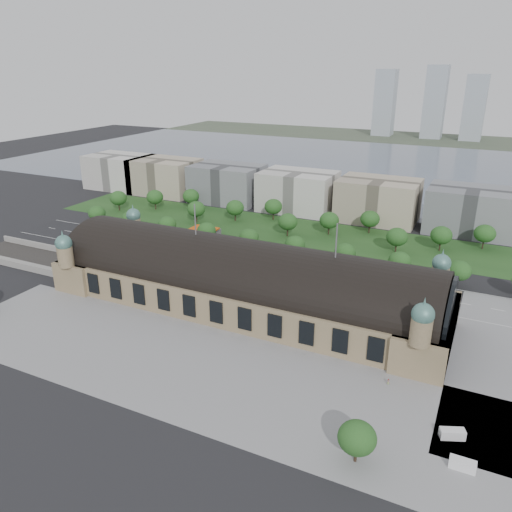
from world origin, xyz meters
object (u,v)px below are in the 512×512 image
at_px(van_east, 451,434).
at_px(pedestrian_4, 471,466).
at_px(parked_car_2, 188,268).
at_px(parked_car_3, 166,260).
at_px(traffic_car_1, 142,241).
at_px(bus_mid, 314,284).
at_px(van_south, 461,464).
at_px(pedestrian_3, 451,458).
at_px(traffic_car_5, 353,275).
at_px(petrol_station, 209,231).
at_px(traffic_car_0, 71,238).
at_px(parked_car_1, 142,259).
at_px(parked_car_6, 214,272).
at_px(parked_car_0, 144,259).
at_px(pedestrian_0, 388,382).
at_px(traffic_car_2, 169,253).
at_px(bus_west, 276,276).
at_px(parked_car_4, 190,264).
at_px(traffic_car_6, 415,297).
at_px(parked_car_5, 212,273).
at_px(pedestrian_1, 365,424).
at_px(bus_east, 321,285).

relative_size(van_east, pedestrian_4, 4.17).
relative_size(parked_car_2, van_east, 0.74).
relative_size(parked_car_3, van_east, 0.67).
distance_m(van_east, pedestrian_4, 9.87).
xyz_separation_m(traffic_car_1, bus_mid, (98.90, -14.32, 0.84)).
distance_m(van_south, pedestrian_3, 2.59).
bearing_deg(traffic_car_1, traffic_car_5, -87.08).
bearing_deg(van_east, traffic_car_1, 129.90).
bearing_deg(bus_mid, van_east, -133.39).
height_order(petrol_station, traffic_car_5, petrol_station).
bearing_deg(traffic_car_0, parked_car_2, 81.82).
relative_size(parked_car_1, van_east, 0.71).
distance_m(van_south, pedestrian_4, 2.33).
relative_size(parked_car_6, bus_mid, 0.51).
xyz_separation_m(parked_car_0, pedestrian_0, (123.77, -47.69, 0.20)).
height_order(parked_car_2, pedestrian_0, pedestrian_0).
relative_size(traffic_car_2, pedestrian_0, 2.91).
bearing_deg(pedestrian_3, van_south, 161.16).
distance_m(traffic_car_0, bus_west, 118.32).
xyz_separation_m(petrol_station, bus_mid, (72.97, -38.28, -1.39)).
xyz_separation_m(traffic_car_0, van_south, (198.90, -80.59, 0.54)).
distance_m(parked_car_0, bus_mid, 82.47).
height_order(parked_car_4, van_east, van_east).
xyz_separation_m(traffic_car_6, parked_car_0, (-121.28, -13.36, -0.02)).
distance_m(parked_car_5, bus_mid, 45.68).
bearing_deg(pedestrian_0, parked_car_5, 139.31).
xyz_separation_m(parked_car_1, parked_car_5, (38.23, 0.00, 0.01)).
distance_m(parked_car_2, pedestrian_3, 138.62).
relative_size(petrol_station, bus_west, 1.16).
relative_size(parked_car_3, pedestrian_3, 2.54).
bearing_deg(parked_car_1, pedestrian_4, 30.33).
bearing_deg(parked_car_5, traffic_car_1, -135.22).
xyz_separation_m(parked_car_6, pedestrian_4, (109.49, -72.18, -0.05)).
xyz_separation_m(pedestrian_0, pedestrian_4, (23.69, -23.95, -0.10)).
height_order(traffic_car_1, traffic_car_6, traffic_car_1).
bearing_deg(traffic_car_2, parked_car_5, 74.43).
bearing_deg(pedestrian_1, traffic_car_1, 100.64).
xyz_separation_m(bus_east, van_east, (57.08, -69.23, -0.35)).
height_order(parked_car_2, pedestrian_4, pedestrian_4).
bearing_deg(van_south, parked_car_6, 145.87).
height_order(traffic_car_5, parked_car_3, parked_car_3).
bearing_deg(bus_west, parked_car_6, 104.24).
xyz_separation_m(traffic_car_1, van_south, (162.09, -93.04, 0.49)).
height_order(traffic_car_5, van_south, van_south).
bearing_deg(bus_mid, parked_car_0, 99.84).
bearing_deg(van_south, traffic_car_2, 148.90).
bearing_deg(parked_car_0, pedestrian_3, 26.39).
bearing_deg(parked_car_0, parked_car_6, 53.66).
bearing_deg(van_south, pedestrian_1, 169.88).
bearing_deg(bus_mid, parked_car_1, 99.78).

